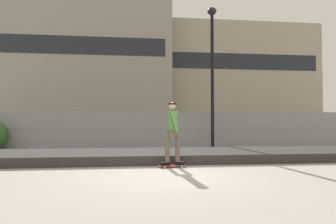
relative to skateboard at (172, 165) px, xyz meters
name	(u,v)px	position (x,y,z in m)	size (l,w,h in m)	color
ground_plane	(171,175)	(-0.20, -1.18, -0.06)	(120.00, 120.00, 0.00)	#9E998E
gravel_berm	(161,155)	(-0.20, 1.69, 0.09)	(17.17, 2.79, 0.30)	#33302D
skateboard	(172,165)	(0.00, 0.00, 0.00)	(0.82, 0.31, 0.07)	#B22D2D
skater	(172,129)	(0.00, 0.00, 1.07)	(0.73, 0.61, 1.84)	black
chain_fence	(154,129)	(-0.20, 6.03, 0.88)	(27.95, 0.06, 1.85)	gray
street_lamp	(212,61)	(2.57, 4.97, 4.22)	(0.44, 0.44, 6.90)	black
parked_car_near	(66,130)	(-5.43, 9.74, 0.78)	(4.53, 2.22, 1.66)	silver
library_building	(89,71)	(-8.70, 36.90, 9.33)	(25.08, 13.15, 18.78)	gray
office_block	(224,82)	(14.83, 41.54, 8.59)	(27.91, 15.65, 17.30)	#9E9384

